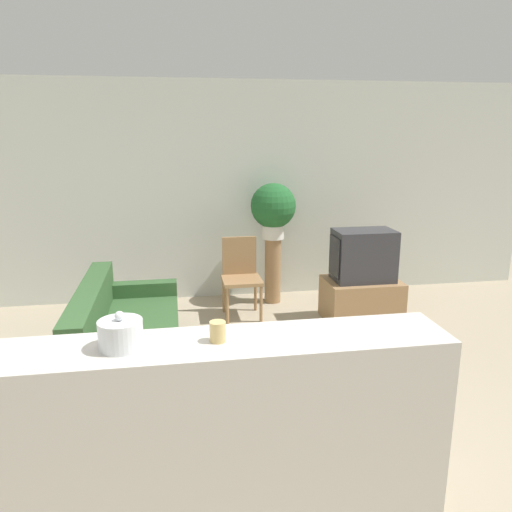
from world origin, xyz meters
TOP-DOWN VIEW (x-y plane):
  - ground_plane at (0.00, 0.00)m, footprint 14.00×14.00m
  - wall_back at (0.00, 3.43)m, footprint 9.00×0.06m
  - couch at (-0.71, 1.49)m, footprint 0.86×1.84m
  - tv_stand at (1.82, 2.28)m, footprint 0.83×0.59m
  - television at (1.82, 2.28)m, footprint 0.67×0.42m
  - wooden_chair at (0.50, 2.67)m, footprint 0.44×0.44m
  - plant_stand at (0.95, 3.06)m, footprint 0.20×0.20m
  - potted_plant at (0.95, 3.06)m, footprint 0.55×0.55m
  - foreground_counter at (0.00, -0.47)m, footprint 2.33×0.44m
  - decorative_bowl at (-0.52, -0.47)m, footprint 0.22×0.22m
  - candle_jar at (-0.04, -0.47)m, footprint 0.08×0.08m

SIDE VIEW (x-z plane):
  - ground_plane at x=0.00m, z-range 0.00..0.00m
  - tv_stand at x=1.82m, z-range 0.00..0.47m
  - couch at x=-0.71m, z-range -0.11..0.66m
  - plant_stand at x=0.95m, z-range 0.00..0.81m
  - wooden_chair at x=0.50m, z-range 0.05..0.96m
  - foreground_counter at x=0.00m, z-range 0.00..1.07m
  - television at x=1.82m, z-range 0.47..1.04m
  - candle_jar at x=-0.04m, z-range 1.07..1.17m
  - decorative_bowl at x=-0.52m, z-range 1.05..1.24m
  - potted_plant at x=0.95m, z-range 0.86..1.53m
  - wall_back at x=0.00m, z-range 0.00..2.70m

